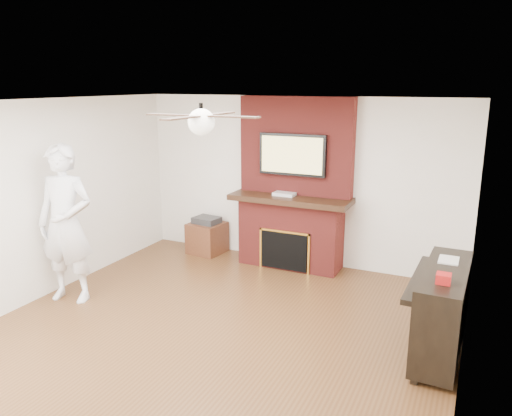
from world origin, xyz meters
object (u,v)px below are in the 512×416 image
at_px(piano, 442,309).
at_px(side_table, 207,236).
at_px(fireplace, 293,200).
at_px(person, 66,224).

bearing_deg(piano, side_table, 156.80).
height_order(fireplace, person, fireplace).
bearing_deg(fireplace, piano, -38.20).
bearing_deg(piano, person, -171.09).
distance_m(fireplace, person, 3.15).
xyz_separation_m(person, side_table, (0.66, 2.28, -0.72)).
bearing_deg(person, piano, -4.99).
height_order(person, side_table, person).
xyz_separation_m(side_table, piano, (3.71, -1.72, 0.22)).
distance_m(fireplace, side_table, 1.61).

